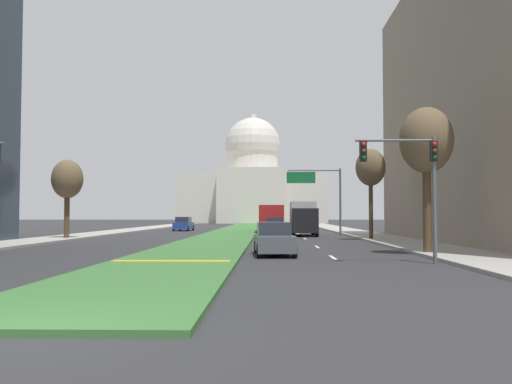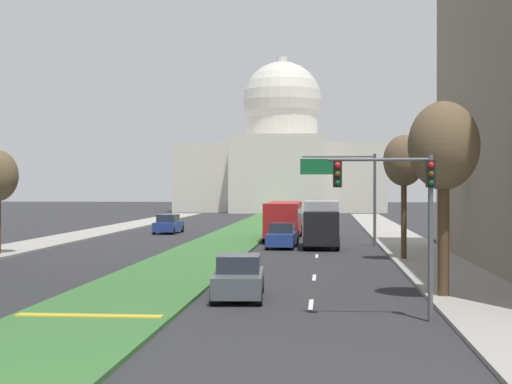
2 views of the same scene
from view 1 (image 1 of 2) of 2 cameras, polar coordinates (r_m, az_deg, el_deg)
The scene contains 17 objects.
ground_plane at distance 70.02m, azimuth -1.82°, elevation -4.02°, with size 268.87×268.87×0.00m, color #2B2B2D.
grass_median at distance 63.93m, azimuth -2.12°, elevation -4.12°, with size 5.19×109.99×0.14m, color #386B33.
median_curb_nose at distance 21.83m, azimuth -8.93°, elevation -7.22°, with size 4.67×0.50×0.04m, color gold.
lane_dashes_right at distance 59.89m, azimuth 4.23°, elevation -4.29°, with size 0.16×70.76×0.01m.
sidewalk_left at distance 60.15m, azimuth -15.10°, elevation -4.14°, with size 4.00×109.99×0.15m, color #9E9991.
sidewalk_right at distance 58.44m, azimuth 10.50°, elevation -4.24°, with size 4.00×109.99×0.15m, color #9E9991.
capitol_building at distance 130.46m, azimuth -0.34°, elevation 0.62°, with size 34.21×25.34×26.40m.
traffic_light_near_right at distance 22.99m, azimuth 16.28°, elevation 2.16°, with size 3.34×0.35×5.20m.
overhead_guide_sign at distance 52.88m, azimuth 6.80°, elevation 0.48°, with size 5.32×0.20×6.50m.
street_tree_right_near at distance 28.40m, azimuth 17.54°, elevation 5.01°, with size 2.65×2.65×7.38m.
street_tree_left_mid at distance 45.99m, azimuth -19.30°, elevation 1.18°, with size 2.49×2.49×6.42m.
street_tree_right_mid at distance 42.85m, azimuth 12.00°, elevation 2.43°, with size 2.31×2.31×7.11m.
sedan_lead_stopped at distance 26.65m, azimuth 1.92°, elevation -5.05°, with size 2.10×4.39×1.63m.
sedan_midblock at distance 50.39m, azimuth 2.00°, elevation -3.75°, with size 2.02×4.27×1.73m.
sedan_distant at distance 66.89m, azimuth -7.65°, elevation -3.39°, with size 2.04×4.66×1.70m.
box_truck_delivery at distance 51.03m, azimuth 5.01°, elevation -2.74°, with size 2.40×6.40×3.20m.
city_bus at distance 58.73m, azimuth 1.61°, elevation -2.61°, with size 2.62×11.00×2.95m.
Camera 1 is at (3.87, -8.78, 2.02)m, focal length 37.89 mm.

